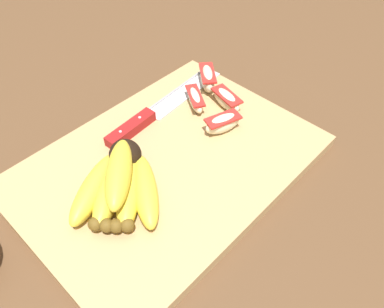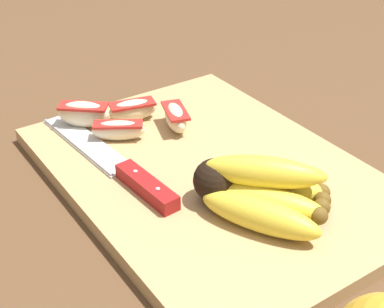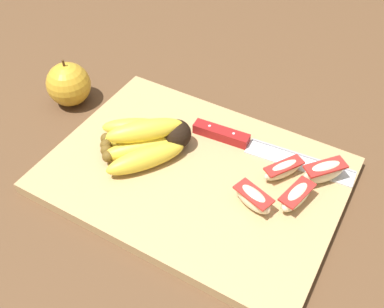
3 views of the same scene
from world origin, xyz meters
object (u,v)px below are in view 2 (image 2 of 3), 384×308
(apple_wedge_far, at_px, (176,117))
(apple_wedge_extra, at_px, (84,114))
(banana_bunch, at_px, (260,190))
(chefs_knife, at_px, (124,170))
(apple_wedge_near, at_px, (133,110))
(apple_wedge_middle, at_px, (118,130))

(apple_wedge_far, relative_size, apple_wedge_extra, 0.99)
(banana_bunch, height_order, chefs_knife, banana_bunch)
(apple_wedge_near, bearing_deg, apple_wedge_middle, -48.69)
(apple_wedge_far, bearing_deg, banana_bunch, -5.79)
(chefs_knife, relative_size, apple_wedge_extra, 3.98)
(apple_wedge_extra, bearing_deg, banana_bunch, 16.29)
(apple_wedge_middle, bearing_deg, banana_bunch, 15.00)
(apple_wedge_far, bearing_deg, apple_wedge_middle, -101.92)
(chefs_knife, relative_size, apple_wedge_middle, 3.95)
(apple_wedge_middle, xyz_separation_m, apple_wedge_extra, (-0.06, -0.02, 0.01))
(banana_bunch, relative_size, apple_wedge_middle, 2.35)
(apple_wedge_far, bearing_deg, chefs_knife, -61.79)
(banana_bunch, xyz_separation_m, apple_wedge_near, (-0.26, -0.02, -0.01))
(banana_bunch, height_order, apple_wedge_far, banana_bunch)
(chefs_knife, xyz_separation_m, apple_wedge_extra, (-0.14, 0.01, 0.01))
(banana_bunch, relative_size, chefs_knife, 0.60)
(apple_wedge_middle, height_order, apple_wedge_far, apple_wedge_far)
(apple_wedge_near, xyz_separation_m, apple_wedge_far, (0.05, 0.04, 0.00))
(apple_wedge_near, bearing_deg, chefs_knife, -33.70)
(chefs_knife, xyz_separation_m, apple_wedge_middle, (-0.08, 0.03, 0.01))
(chefs_knife, bearing_deg, apple_wedge_far, 118.21)
(apple_wedge_middle, relative_size, apple_wedge_far, 1.02)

